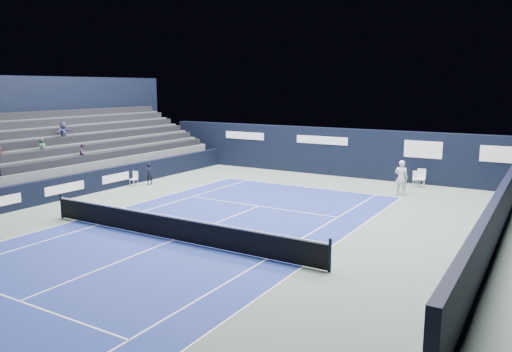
{
  "coord_description": "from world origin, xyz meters",
  "views": [
    {
      "loc": [
        12.12,
        -14.02,
        5.78
      ],
      "look_at": [
        -0.7,
        7.3,
        1.3
      ],
      "focal_mm": 35.0,
      "sensor_mm": 36.0,
      "label": 1
    }
  ],
  "objects_px": {
    "folding_chair_back_a": "(421,175)",
    "tennis_net": "(173,227)",
    "tennis_player": "(401,178)",
    "line_judge_chair": "(134,178)",
    "folding_chair_back_b": "(416,178)"
  },
  "relations": [
    {
      "from": "folding_chair_back_a",
      "to": "tennis_player",
      "type": "distance_m",
      "value": 2.75
    },
    {
      "from": "folding_chair_back_b",
      "to": "tennis_player",
      "type": "bearing_deg",
      "value": -114.53
    },
    {
      "from": "folding_chair_back_a",
      "to": "tennis_net",
      "type": "distance_m",
      "value": 16.32
    },
    {
      "from": "tennis_net",
      "to": "tennis_player",
      "type": "xyz_separation_m",
      "value": [
        5.24,
        12.6,
        0.44
      ]
    },
    {
      "from": "folding_chair_back_a",
      "to": "tennis_net",
      "type": "relative_size",
      "value": 0.08
    },
    {
      "from": "folding_chair_back_a",
      "to": "tennis_player",
      "type": "xyz_separation_m",
      "value": [
        -0.45,
        -2.7,
        0.23
      ]
    },
    {
      "from": "folding_chair_back_b",
      "to": "line_judge_chair",
      "type": "height_order",
      "value": "folding_chair_back_b"
    },
    {
      "from": "line_judge_chair",
      "to": "tennis_player",
      "type": "height_order",
      "value": "tennis_player"
    },
    {
      "from": "line_judge_chair",
      "to": "tennis_net",
      "type": "relative_size",
      "value": 0.07
    },
    {
      "from": "folding_chair_back_a",
      "to": "folding_chair_back_b",
      "type": "distance_m",
      "value": 0.38
    },
    {
      "from": "folding_chair_back_a",
      "to": "tennis_player",
      "type": "height_order",
      "value": "tennis_player"
    },
    {
      "from": "folding_chair_back_a",
      "to": "tennis_net",
      "type": "height_order",
      "value": "tennis_net"
    },
    {
      "from": "folding_chair_back_a",
      "to": "folding_chair_back_b",
      "type": "bearing_deg",
      "value": 157.33
    },
    {
      "from": "tennis_player",
      "to": "line_judge_chair",
      "type": "bearing_deg",
      "value": -158.41
    },
    {
      "from": "folding_chair_back_a",
      "to": "line_judge_chair",
      "type": "height_order",
      "value": "folding_chair_back_a"
    }
  ]
}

